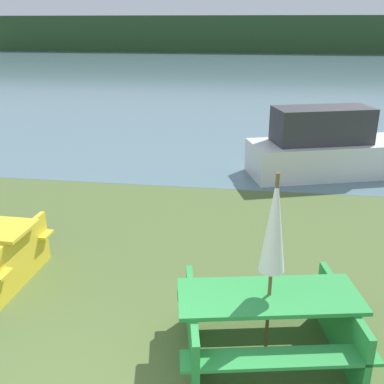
% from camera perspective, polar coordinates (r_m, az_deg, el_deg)
% --- Properties ---
extents(water, '(60.00, 50.00, 0.00)m').
position_cam_1_polar(water, '(34.09, 6.06, 15.11)').
color(water, slate).
rests_on(water, ground_plane).
extents(far_treeline, '(80.00, 1.60, 4.00)m').
position_cam_1_polar(far_treeline, '(53.94, 7.17, 19.25)').
color(far_treeline, '#284723').
rests_on(far_treeline, water).
extents(picnic_table_green, '(2.07, 1.71, 0.75)m').
position_cam_1_polar(picnic_table_green, '(4.85, 9.57, -15.57)').
color(picnic_table_green, green).
rests_on(picnic_table_green, ground_plane).
extents(umbrella_white, '(0.26, 0.26, 2.03)m').
position_cam_1_polar(umbrella_white, '(4.31, 10.40, -4.19)').
color(umbrella_white, brown).
rests_on(umbrella_white, ground_plane).
extents(boat, '(5.04, 2.73, 1.55)m').
position_cam_1_polar(boat, '(10.93, 19.05, 5.14)').
color(boat, silver).
rests_on(boat, water).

